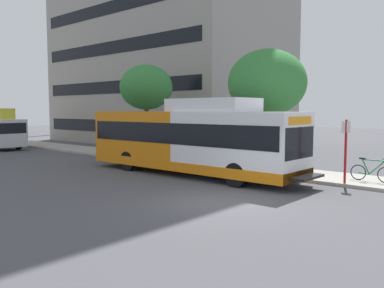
{
  "coord_description": "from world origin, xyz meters",
  "views": [
    {
      "loc": [
        -10.69,
        -8.13,
        3.13
      ],
      "look_at": [
        2.9,
        3.89,
        1.6
      ],
      "focal_mm": 37.86,
      "sensor_mm": 36.0,
      "label": 1
    }
  ],
  "objects_px": {
    "bus_stop_sign_pole": "(346,146)",
    "street_tree_mid_block": "(146,87)",
    "transit_bus": "(190,140)",
    "street_tree_near_stop": "(267,83)",
    "bicycle_parked": "(372,171)"
  },
  "relations": [
    {
      "from": "bicycle_parked",
      "to": "street_tree_near_stop",
      "type": "relative_size",
      "value": 0.29
    },
    {
      "from": "bicycle_parked",
      "to": "transit_bus",
      "type": "bearing_deg",
      "value": 112.23
    },
    {
      "from": "transit_bus",
      "to": "bicycle_parked",
      "type": "xyz_separation_m",
      "value": [
        3.06,
        -7.48,
        -1.14
      ]
    },
    {
      "from": "bus_stop_sign_pole",
      "to": "street_tree_near_stop",
      "type": "bearing_deg",
      "value": 69.58
    },
    {
      "from": "bus_stop_sign_pole",
      "to": "bicycle_parked",
      "type": "relative_size",
      "value": 1.48
    },
    {
      "from": "bus_stop_sign_pole",
      "to": "street_tree_near_stop",
      "type": "xyz_separation_m",
      "value": [
        1.8,
        4.82,
        2.87
      ]
    },
    {
      "from": "street_tree_near_stop",
      "to": "street_tree_mid_block",
      "type": "distance_m",
      "value": 9.47
    },
    {
      "from": "street_tree_near_stop",
      "to": "bicycle_parked",
      "type": "bearing_deg",
      "value": -97.72
    },
    {
      "from": "transit_bus",
      "to": "street_tree_mid_block",
      "type": "distance_m",
      "value": 9.04
    },
    {
      "from": "bus_stop_sign_pole",
      "to": "street_tree_mid_block",
      "type": "relative_size",
      "value": 0.43
    },
    {
      "from": "transit_bus",
      "to": "street_tree_mid_block",
      "type": "relative_size",
      "value": 2.03
    },
    {
      "from": "bus_stop_sign_pole",
      "to": "street_tree_mid_block",
      "type": "height_order",
      "value": "street_tree_mid_block"
    },
    {
      "from": "street_tree_near_stop",
      "to": "street_tree_mid_block",
      "type": "bearing_deg",
      "value": 88.76
    },
    {
      "from": "transit_bus",
      "to": "bus_stop_sign_pole",
      "type": "bearing_deg",
      "value": -73.37
    },
    {
      "from": "transit_bus",
      "to": "street_tree_near_stop",
      "type": "relative_size",
      "value": 2.01
    }
  ]
}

